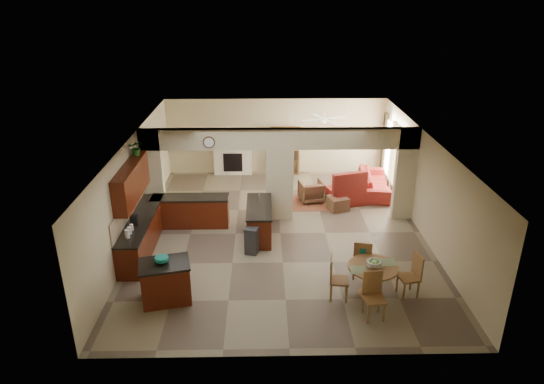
{
  "coord_description": "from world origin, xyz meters",
  "views": [
    {
      "loc": [
        -0.48,
        -12.26,
        6.44
      ],
      "look_at": [
        -0.24,
        0.3,
        1.15
      ],
      "focal_mm": 32.0,
      "sensor_mm": 36.0,
      "label": 1
    }
  ],
  "objects_px": {
    "kitchen_island": "(166,282)",
    "sofa": "(374,182)",
    "dining_table": "(372,276)",
    "armchair": "(311,191)"
  },
  "relations": [
    {
      "from": "sofa",
      "to": "armchair",
      "type": "height_order",
      "value": "sofa"
    },
    {
      "from": "dining_table",
      "to": "sofa",
      "type": "xyz_separation_m",
      "value": [
        1.36,
        6.07,
        -0.17
      ]
    },
    {
      "from": "dining_table",
      "to": "armchair",
      "type": "distance_m",
      "value": 5.41
    },
    {
      "from": "dining_table",
      "to": "armchair",
      "type": "height_order",
      "value": "dining_table"
    },
    {
      "from": "kitchen_island",
      "to": "sofa",
      "type": "bearing_deg",
      "value": 33.12
    },
    {
      "from": "sofa",
      "to": "dining_table",
      "type": "bearing_deg",
      "value": 174.16
    },
    {
      "from": "dining_table",
      "to": "sofa",
      "type": "distance_m",
      "value": 6.22
    },
    {
      "from": "kitchen_island",
      "to": "dining_table",
      "type": "relative_size",
      "value": 1.1
    },
    {
      "from": "dining_table",
      "to": "kitchen_island",
      "type": "bearing_deg",
      "value": -179.03
    },
    {
      "from": "kitchen_island",
      "to": "sofa",
      "type": "distance_m",
      "value": 8.56
    }
  ]
}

